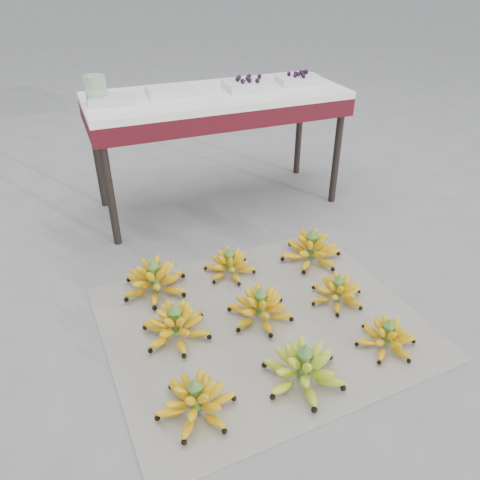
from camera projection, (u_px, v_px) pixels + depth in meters
name	position (u px, v px, depth m)	size (l,w,h in m)	color
ground	(267.00, 308.00, 2.03)	(60.00, 60.00, 0.00)	slate
newspaper_mat	(262.00, 322.00, 1.94)	(1.25, 1.05, 0.01)	silver
bunch_front_left	(196.00, 401.00, 1.54)	(0.31, 0.31, 0.16)	yellow
bunch_front_center	(303.00, 368.00, 1.65)	(0.31, 0.31, 0.18)	olive
bunch_front_right	(387.00, 337.00, 1.80)	(0.28, 0.28, 0.14)	yellow
bunch_mid_left	(176.00, 325.00, 1.84)	(0.36, 0.36, 0.17)	yellow
bunch_mid_center	(260.00, 307.00, 1.93)	(0.29, 0.29, 0.17)	yellow
bunch_mid_right	(337.00, 292.00, 2.03)	(0.30, 0.30, 0.14)	yellow
bunch_back_left	(155.00, 280.00, 2.08)	(0.30, 0.30, 0.18)	yellow
bunch_back_center	(229.00, 264.00, 2.21)	(0.27, 0.27, 0.15)	yellow
bunch_back_right	(311.00, 249.00, 2.30)	(0.38, 0.38, 0.18)	yellow
vendor_table	(217.00, 106.00, 2.55)	(1.39, 0.56, 0.67)	black
tray_far_left	(113.00, 100.00, 2.31)	(0.25, 0.20, 0.04)	silver
tray_left	(171.00, 91.00, 2.44)	(0.26, 0.19, 0.04)	silver
tray_right	(249.00, 85.00, 2.54)	(0.27, 0.20, 0.07)	silver
tray_far_right	(299.00, 79.00, 2.65)	(0.26, 0.20, 0.06)	silver
glass_jar	(96.00, 89.00, 2.29)	(0.11, 0.11, 0.13)	#DCF6C3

